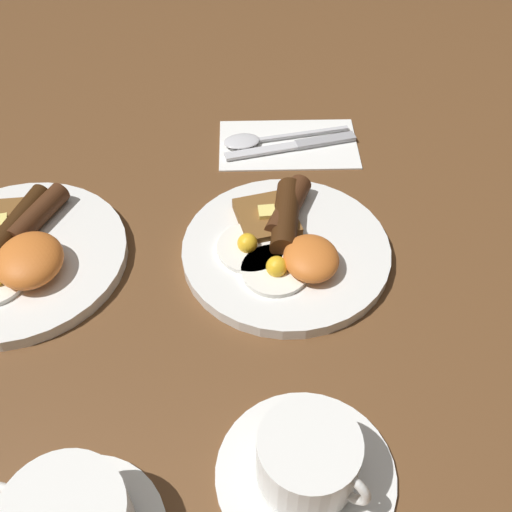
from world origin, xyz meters
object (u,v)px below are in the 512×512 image
at_px(teacup_near, 308,462).
at_px(knife, 298,145).
at_px(breakfast_plate_near, 286,245).
at_px(breakfast_plate_far, 18,253).
at_px(spoon, 254,140).

xyz_separation_m(teacup_near, knife, (0.47, -0.08, -0.02)).
distance_m(breakfast_plate_near, knife, 0.21).
bearing_deg(breakfast_plate_far, breakfast_plate_near, -95.34).
distance_m(breakfast_plate_near, breakfast_plate_far, 0.31).
xyz_separation_m(breakfast_plate_near, spoon, (0.22, 0.01, -0.01)).
relative_size(teacup_near, spoon, 0.86).
xyz_separation_m(breakfast_plate_far, teacup_near, (-0.30, -0.28, 0.01)).
distance_m(breakfast_plate_far, teacup_near, 0.41).
bearing_deg(breakfast_plate_far, knife, -64.73).
xyz_separation_m(breakfast_plate_far, spoon, (0.19, -0.30, -0.01)).
distance_m(breakfast_plate_far, knife, 0.40).
relative_size(breakfast_plate_far, knife, 1.30).
bearing_deg(spoon, teacup_near, 82.55).
distance_m(teacup_near, spoon, 0.49).
relative_size(breakfast_plate_far, teacup_near, 1.58).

